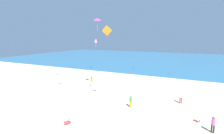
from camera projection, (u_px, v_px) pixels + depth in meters
ground_plane at (118, 97)px, 22.78m from camera, size 120.00×120.00×0.00m
ocean_water at (167, 59)px, 62.08m from camera, size 120.00×60.00×0.05m
dune_mound at (45, 88)px, 26.95m from camera, size 7.99×5.59×1.55m
beach_chair_mid_beach at (60, 85)px, 27.20m from camera, size 0.74×0.74×0.64m
beach_chair_near_camera at (68, 121)px, 15.58m from camera, size 0.79×0.80×0.61m
cooler_box at (197, 120)px, 16.06m from camera, size 0.57×0.57×0.23m
person_1 at (92, 81)px, 27.41m from camera, size 0.47×0.47×1.68m
person_2 at (181, 96)px, 20.32m from camera, size 0.34×0.34×1.54m
person_3 at (131, 100)px, 19.13m from camera, size 0.39×0.39×1.49m
person_4 at (213, 123)px, 14.01m from camera, size 0.30×0.30×1.46m
kite_magenta at (97, 19)px, 23.43m from camera, size 1.00×0.95×1.86m
kite_pink at (96, 41)px, 39.13m from camera, size 1.08×1.09×1.85m
kite_orange at (107, 31)px, 18.28m from camera, size 1.15×0.24×1.47m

